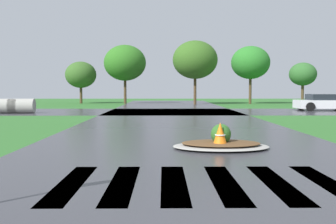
{
  "coord_description": "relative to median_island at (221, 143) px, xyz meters",
  "views": [
    {
      "loc": [
        -0.63,
        -3.1,
        1.67
      ],
      "look_at": [
        -0.5,
        8.53,
        0.98
      ],
      "focal_mm": 43.64,
      "sensor_mm": 36.0,
      "label": 1
    }
  ],
  "objects": [
    {
      "name": "drainage_pipe_stack",
      "position": [
        -11.48,
        15.76,
        0.34
      ],
      "size": [
        2.78,
        1.11,
        0.96
      ],
      "color": "#9E9B93",
      "rests_on": "ground"
    },
    {
      "name": "median_island",
      "position": [
        0.0,
        0.0,
        0.0
      ],
      "size": [
        2.66,
        1.86,
        0.68
      ],
      "color": "#9E9B93",
      "rests_on": "ground"
    },
    {
      "name": "background_treeline",
      "position": [
        4.47,
        31.3,
        3.86
      ],
      "size": [
        34.16,
        6.37,
        6.44
      ],
      "color": "#4C3823",
      "rests_on": "ground"
    },
    {
      "name": "traffic_cone",
      "position": [
        -0.06,
        -0.3,
        0.22
      ],
      "size": [
        0.48,
        0.48,
        0.75
      ],
      "color": "orange",
      "rests_on": "ground"
    },
    {
      "name": "asphalt_roadway",
      "position": [
        -0.96,
        1.94,
        -0.14
      ],
      "size": [
        9.12,
        80.0,
        0.01
      ],
      "primitive_type": "cube",
      "color": "#35353A",
      "rests_on": "ground"
    },
    {
      "name": "crosswalk_stripes",
      "position": [
        -0.96,
        -4.11,
        -0.14
      ],
      "size": [
        4.95,
        3.0,
        0.01
      ],
      "color": "white",
      "rests_on": "ground"
    },
    {
      "name": "asphalt_cross_road",
      "position": [
        -0.96,
        17.43,
        -0.14
      ],
      "size": [
        90.0,
        8.21,
        0.01
      ],
      "primitive_type": "cube",
      "color": "#35353A",
      "rests_on": "ground"
    },
    {
      "name": "car_dark_suv",
      "position": [
        10.29,
        18.85,
        0.43
      ],
      "size": [
        4.18,
        2.2,
        1.21
      ],
      "rotation": [
        0.0,
        0.0,
        0.01
      ],
      "color": "silver",
      "rests_on": "ground"
    }
  ]
}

